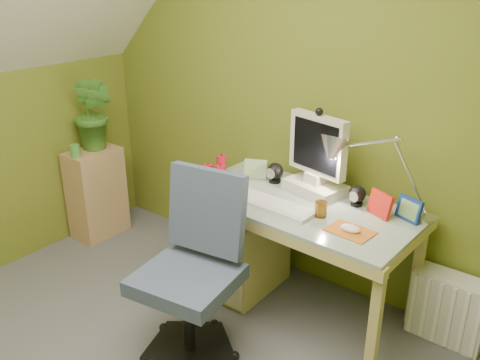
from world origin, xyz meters
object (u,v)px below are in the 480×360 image
Objects in this scene: desk at (296,256)px; task_chair at (187,277)px; potted_plant at (94,113)px; radiator at (448,308)px; monitor at (318,147)px; side_ledge at (97,193)px; desk_lamp at (396,157)px.

desk is 0.74m from task_chair.
radiator is (2.49, 0.33, -0.75)m from potted_plant.
desk is 2.40× the size of potted_plant.
monitor is 0.81× the size of side_ledge.
side_ledge is 1.58m from task_chair.
desk_lamp is 0.94× the size of side_ledge.
monitor is 1.39× the size of radiator.
radiator is at bearing 20.81° from desk.
side_ledge is (-1.69, -0.30, -0.64)m from monitor.
task_chair is 1.44m from radiator.
side_ledge is at bearing -173.25° from desk.
monitor is at bearing -172.91° from radiator.
desk_lamp is (0.45, 0.18, 0.67)m from desk.
potted_plant is at bearing 79.23° from side_ledge.
potted_plant is at bearing -158.88° from monitor.
potted_plant is (-1.68, -0.07, 0.60)m from desk.
desk_lamp is at bearing 6.67° from potted_plant.
desk is 2.39× the size of monitor.
desk is 1.93× the size of side_ledge.
task_chair is at bearing -21.29° from side_ledge.
task_chair reaches higher than side_ledge.
task_chair is at bearing -105.12° from desk.
monitor is 0.45m from desk_lamp.
potted_plant is 1.65m from task_chair.
desk is at bearing 4.02° from side_ledge.
desk_lamp is 1.62× the size of radiator.
side_ledge is (-1.69, -0.12, -0.01)m from desk.
task_chair is (-0.67, -0.87, -0.54)m from desk_lamp.
task_chair reaches higher than radiator.
potted_plant reaches higher than desk.
desk is at bearing -160.82° from radiator.
desk_lamp is 1.22m from task_chair.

